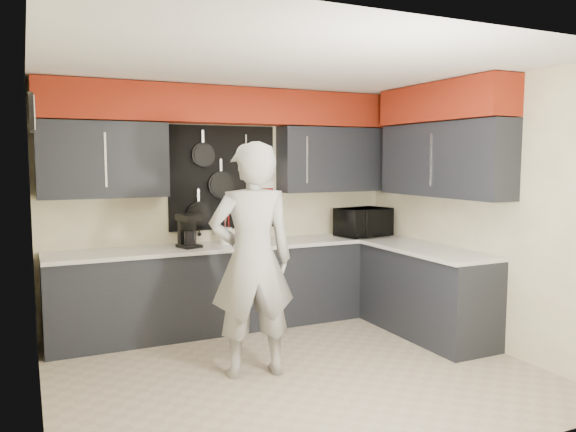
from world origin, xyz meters
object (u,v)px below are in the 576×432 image
microwave (363,222)px  utensil_crock (226,236)px  knife_block (266,231)px  coffee_maker (188,230)px  person (252,260)px

microwave → utensil_crock: 1.68m
knife_block → coffee_maker: bearing=-159.1°
utensil_crock → person: person is taller
microwave → knife_block: microwave is taller
microwave → knife_block: size_ratio=2.55×
microwave → utensil_crock: bearing=165.0°
knife_block → utensil_crock: knife_block is taller
knife_block → person: person is taller
knife_block → utensil_crock: (-0.45, 0.04, -0.03)m
knife_block → utensil_crock: 0.45m
knife_block → microwave: bearing=16.1°
coffee_maker → knife_block: bearing=-15.5°
coffee_maker → person: (0.19, -1.33, -0.11)m
microwave → utensil_crock: microwave is taller
utensil_crock → coffee_maker: 0.45m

